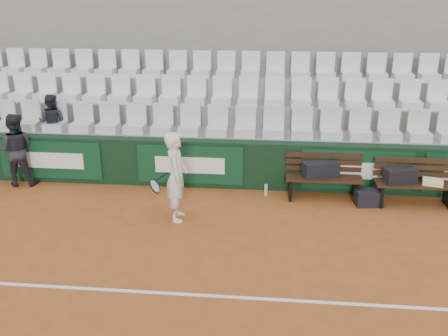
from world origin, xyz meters
TOP-DOWN VIEW (x-y plane):
  - ground at (0.00, 0.00)m, footprint 80.00×80.00m
  - court_baseline at (0.00, 0.00)m, footprint 18.00×0.06m
  - back_barrier at (0.07, 3.99)m, footprint 18.00×0.34m
  - grandstand_tier_front at (0.00, 4.62)m, footprint 18.00×0.95m
  - grandstand_tier_mid at (0.00, 5.58)m, footprint 18.00×0.95m
  - grandstand_tier_back at (0.00, 6.53)m, footprint 18.00×0.95m
  - grandstand_rear_wall at (0.00, 7.15)m, footprint 18.00×0.30m
  - seat_row_front at (0.00, 4.45)m, footprint 11.90×0.44m
  - seat_row_mid at (0.00, 5.40)m, footprint 11.90×0.44m
  - seat_row_back at (0.00, 6.35)m, footprint 11.90×0.44m
  - bench_left at (2.53, 3.55)m, footprint 1.50×0.56m
  - bench_right at (4.24, 3.41)m, footprint 1.50×0.56m
  - sports_bag_left at (2.45, 3.60)m, footprint 0.76×0.51m
  - sports_bag_right at (3.95, 3.43)m, footprint 0.65×0.43m
  - towel at (4.55, 3.38)m, footprint 0.42×0.35m
  - sports_bag_ground at (3.38, 3.31)m, footprint 0.55×0.38m
  - water_bottle_near at (1.39, 3.60)m, footprint 0.07×0.07m
  - water_bottle_far at (3.45, 3.38)m, footprint 0.07×0.07m
  - tennis_player at (-0.20, 2.36)m, footprint 0.73×0.64m
  - ball_kid at (-3.86, 3.68)m, footprint 0.84×0.71m
  - spectator_c at (-3.39, 4.50)m, footprint 0.62×0.49m

SIDE VIEW (x-z plane):
  - ground at x=0.00m, z-range 0.00..0.00m
  - court_baseline at x=0.00m, z-range 0.00..0.01m
  - water_bottle_near at x=1.39m, z-range 0.00..0.24m
  - water_bottle_far at x=3.45m, z-range 0.00..0.26m
  - sports_bag_ground at x=3.38m, z-range 0.00..0.31m
  - bench_left at x=2.53m, z-range 0.00..0.45m
  - bench_right at x=4.24m, z-range 0.00..0.45m
  - grandstand_tier_front at x=0.00m, z-range 0.00..1.00m
  - towel at x=4.55m, z-range 0.45..0.55m
  - back_barrier at x=0.07m, z-range 0.00..1.00m
  - sports_bag_right at x=3.95m, z-range 0.45..0.73m
  - sports_bag_left at x=2.45m, z-range 0.45..0.75m
  - grandstand_tier_mid at x=0.00m, z-range 0.00..1.45m
  - ball_kid at x=-3.86m, z-range 0.00..1.55m
  - tennis_player at x=-0.20m, z-range 0.00..1.64m
  - grandstand_tier_back at x=0.00m, z-range 0.00..1.90m
  - seat_row_front at x=0.00m, z-range 1.00..1.63m
  - spectator_c at x=-3.39m, z-range 1.00..2.25m
  - seat_row_mid at x=0.00m, z-range 1.45..2.08m
  - grandstand_rear_wall at x=0.00m, z-range 0.00..4.40m
  - seat_row_back at x=0.00m, z-range 1.90..2.53m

